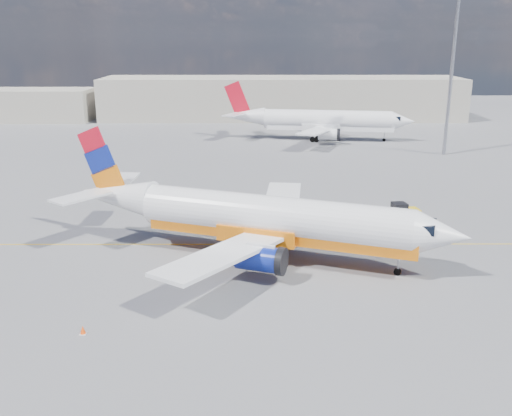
{
  "coord_description": "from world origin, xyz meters",
  "views": [
    {
      "loc": [
        -0.31,
        -39.28,
        15.8
      ],
      "look_at": [
        -0.21,
        1.34,
        3.5
      ],
      "focal_mm": 40.0,
      "sensor_mm": 36.0,
      "label": 1
    }
  ],
  "objects_px": {
    "main_jet": "(261,218)",
    "gse_tug": "(403,213)",
    "traffic_cone": "(83,330)",
    "second_jet": "(321,121)"
  },
  "relations": [
    {
      "from": "main_jet",
      "to": "gse_tug",
      "type": "relative_size",
      "value": 10.82
    },
    {
      "from": "main_jet",
      "to": "traffic_cone",
      "type": "height_order",
      "value": "main_jet"
    },
    {
      "from": "second_jet",
      "to": "main_jet",
      "type": "bearing_deg",
      "value": -92.65
    },
    {
      "from": "main_jet",
      "to": "second_jet",
      "type": "relative_size",
      "value": 1.0
    },
    {
      "from": "main_jet",
      "to": "second_jet",
      "type": "bearing_deg",
      "value": 98.78
    },
    {
      "from": "second_jet",
      "to": "traffic_cone",
      "type": "height_order",
      "value": "second_jet"
    },
    {
      "from": "gse_tug",
      "to": "traffic_cone",
      "type": "height_order",
      "value": "gse_tug"
    },
    {
      "from": "second_jet",
      "to": "gse_tug",
      "type": "relative_size",
      "value": 10.8
    },
    {
      "from": "gse_tug",
      "to": "traffic_cone",
      "type": "distance_m",
      "value": 29.86
    },
    {
      "from": "main_jet",
      "to": "gse_tug",
      "type": "distance_m",
      "value": 15.13
    }
  ]
}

